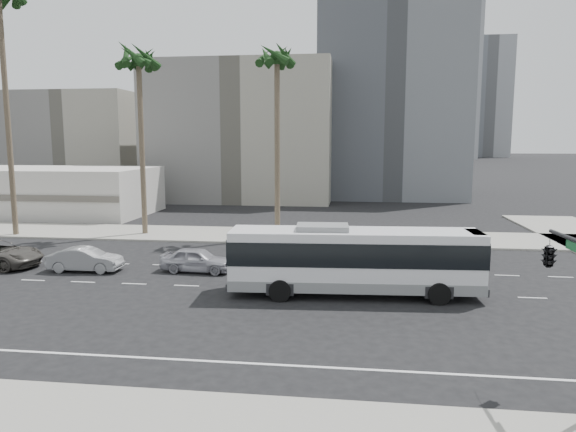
% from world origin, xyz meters
% --- Properties ---
extents(ground, '(700.00, 700.00, 0.00)m').
position_xyz_m(ground, '(0.00, 0.00, 0.00)').
color(ground, black).
rests_on(ground, ground).
extents(sidewalk_north, '(120.00, 7.00, 0.15)m').
position_xyz_m(sidewalk_north, '(0.00, 15.50, 0.07)').
color(sidewalk_north, gray).
rests_on(sidewalk_north, ground).
extents(commercial_low, '(22.00, 12.16, 5.00)m').
position_xyz_m(commercial_low, '(-30.00, 25.99, 2.50)').
color(commercial_low, beige).
rests_on(commercial_low, ground).
extents(midrise_beige_west, '(24.00, 18.00, 18.00)m').
position_xyz_m(midrise_beige_west, '(-12.00, 45.00, 9.00)').
color(midrise_beige_west, slate).
rests_on(midrise_beige_west, ground).
extents(midrise_gray_center, '(20.00, 20.00, 26.00)m').
position_xyz_m(midrise_gray_center, '(8.00, 52.00, 13.00)').
color(midrise_gray_center, '#4D5056').
rests_on(midrise_gray_center, ground).
extents(midrise_beige_far, '(18.00, 16.00, 15.00)m').
position_xyz_m(midrise_beige_far, '(-38.00, 50.00, 7.50)').
color(midrise_beige_far, slate).
rests_on(midrise_beige_far, ground).
extents(civic_tower, '(42.00, 42.00, 129.00)m').
position_xyz_m(civic_tower, '(-2.00, 250.00, 38.83)').
color(civic_tower, '#B8B2A6').
rests_on(civic_tower, ground).
extents(highrise_right, '(26.00, 26.00, 70.00)m').
position_xyz_m(highrise_right, '(45.00, 230.00, 35.00)').
color(highrise_right, slate).
rests_on(highrise_right, ground).
extents(highrise_far, '(22.00, 22.00, 60.00)m').
position_xyz_m(highrise_far, '(70.00, 260.00, 30.00)').
color(highrise_far, slate).
rests_on(highrise_far, ground).
extents(city_bus, '(12.78, 3.53, 3.63)m').
position_xyz_m(city_bus, '(3.06, -0.56, 1.91)').
color(city_bus, silver).
rests_on(city_bus, ground).
extents(car_a, '(2.01, 4.44, 1.48)m').
position_xyz_m(car_a, '(-6.35, 3.16, 0.74)').
color(car_a, '#A09FA8').
rests_on(car_a, ground).
extents(car_b, '(1.67, 4.44, 1.45)m').
position_xyz_m(car_b, '(-13.11, 2.43, 0.72)').
color(car_b, gray).
rests_on(car_b, ground).
extents(traffic_signal, '(2.36, 3.13, 5.13)m').
position_xyz_m(traffic_signal, '(9.12, -10.07, 4.28)').
color(traffic_signal, '#262628').
rests_on(traffic_signal, ground).
extents(palm_near, '(4.59, 4.59, 15.46)m').
position_xyz_m(palm_near, '(-3.18, 15.08, 14.01)').
color(palm_near, brown).
rests_on(palm_near, ground).
extents(palm_mid, '(5.05, 5.05, 15.59)m').
position_xyz_m(palm_mid, '(-14.47, 14.89, 14.03)').
color(palm_mid, brown).
rests_on(palm_mid, ground).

